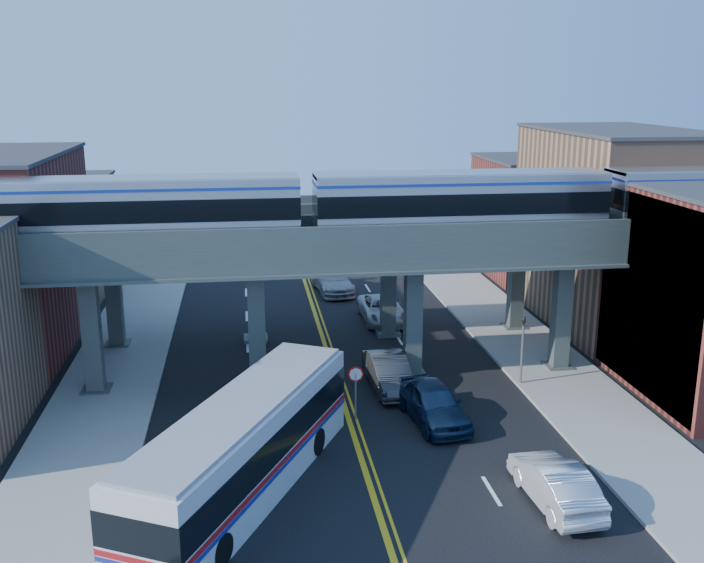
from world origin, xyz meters
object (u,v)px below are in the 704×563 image
Objects in this scene: car_lane_c at (382,309)px; stop_sign at (356,384)px; car_lane_d at (333,280)px; transit_train at (460,202)px; car_parked_curb at (555,483)px; traffic_signal at (523,343)px; car_lane_b at (389,373)px; transit_bus at (243,449)px; car_lane_a at (433,403)px.

stop_sign is at bearing -105.88° from car_lane_c.
car_lane_c is 7.92m from car_lane_d.
transit_train reaches higher than car_parked_curb.
transit_train reaches higher than traffic_signal.
car_lane_d is 30.90m from car_parked_curb.
stop_sign is 10.30m from car_parked_curb.
stop_sign is 0.52× the size of car_parked_curb.
stop_sign is 4.24m from car_lane_b.
car_lane_d is (-4.47, 17.36, -8.33)m from transit_train.
car_lane_d reaches higher than car_parked_curb.
transit_train is 17.14m from transit_bus.
transit_train is 8.09× the size of car_lane_c.
car_lane_b is 0.88× the size of car_lane_d.
stop_sign is (-5.97, -5.00, -7.43)m from transit_train.
transit_train is 7.75m from traffic_signal.
transit_train is 10.76m from stop_sign.
transit_train reaches higher than stop_sign.
stop_sign is 15.32m from car_lane_c.
car_lane_c is at bearing -78.54° from car_lane_d.
transit_bus is 2.70× the size of car_parked_curb.
transit_bus is (-11.02, -10.86, -7.37)m from transit_train.
stop_sign is at bearing -13.52° from transit_bus.
car_parked_curb is (-2.70, -11.18, -1.47)m from traffic_signal.
transit_train is 9.02× the size of car_parked_curb.
car_parked_curb is (2.73, -7.57, -0.08)m from car_lane_a.
transit_bus reaches higher than car_lane_a.
traffic_signal is at bearing -30.33° from transit_bus.
traffic_signal reaches higher than car_lane_a.
traffic_signal is 20.78m from car_lane_d.
stop_sign is at bearing -125.40° from car_lane_b.
transit_bus reaches higher than car_lane_d.
traffic_signal is at bearing -34.32° from transit_train.
car_lane_b is 18.87m from car_lane_d.
car_lane_d is (6.55, 28.22, -0.96)m from transit_bus.
car_lane_a is at bearing -114.06° from transit_train.
car_lane_d is (-1.97, 22.97, -0.06)m from car_lane_a.
transit_bus is at bearing -130.78° from stop_sign.
stop_sign reaches higher than car_parked_curb.
transit_train is 19.77m from car_lane_d.
car_lane_b is (2.20, 3.50, -0.91)m from stop_sign.
car_lane_b is 1.03× the size of car_parked_curb.
stop_sign reaches higher than car_lane_d.
stop_sign is 3.62m from car_lane_a.
transit_bus is 2.31× the size of car_lane_d.
traffic_signal is (8.90, 3.00, 0.54)m from stop_sign.
car_lane_d is at bearing 110.92° from traffic_signal.
stop_sign is at bearing -161.37° from traffic_signal.
car_lane_b is at bearing -99.59° from car_lane_c.
transit_bus reaches higher than car_lane_c.
stop_sign is 0.45× the size of car_lane_d.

